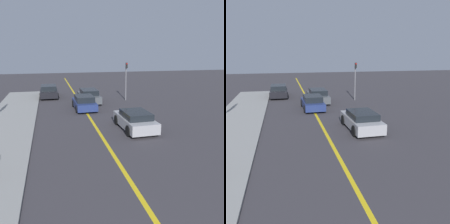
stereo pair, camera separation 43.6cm
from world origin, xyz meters
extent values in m
cube|color=gold|center=(0.00, 18.00, 0.00)|extent=(0.20, 60.00, 0.01)
cube|color=gray|center=(-5.96, 15.88, 0.05)|extent=(3.68, 31.76, 0.11)
cube|color=#9E9EA3|center=(2.46, 14.02, 0.53)|extent=(1.91, 4.22, 0.67)
cube|color=black|center=(2.46, 13.81, 1.07)|extent=(1.65, 2.33, 0.42)
cylinder|color=black|center=(1.57, 15.30, 0.36)|extent=(0.23, 0.72, 0.71)
cylinder|color=black|center=(3.30, 15.34, 0.36)|extent=(0.23, 0.72, 0.71)
cylinder|color=black|center=(1.62, 12.71, 0.36)|extent=(0.23, 0.72, 0.71)
cylinder|color=black|center=(3.35, 12.74, 0.36)|extent=(0.23, 0.72, 0.71)
cube|color=navy|center=(0.00, 20.79, 0.48)|extent=(1.82, 4.07, 0.61)
cube|color=black|center=(0.00, 20.59, 1.03)|extent=(1.57, 2.25, 0.50)
cylinder|color=black|center=(-0.84, 22.02, 0.31)|extent=(0.23, 0.63, 0.63)
cylinder|color=black|center=(0.80, 22.06, 0.31)|extent=(0.23, 0.63, 0.63)
cylinder|color=black|center=(-0.79, 19.52, 0.31)|extent=(0.23, 0.63, 0.63)
cylinder|color=black|center=(0.85, 19.56, 0.31)|extent=(0.23, 0.63, 0.63)
cube|color=#4C5156|center=(0.90, 23.85, 0.53)|extent=(1.87, 4.67, 0.67)
cube|color=black|center=(0.90, 23.62, 1.11)|extent=(1.62, 2.58, 0.50)
cylinder|color=black|center=(0.02, 25.27, 0.35)|extent=(0.23, 0.71, 0.70)
cylinder|color=black|center=(1.71, 25.30, 0.35)|extent=(0.23, 0.71, 0.70)
cylinder|color=black|center=(0.09, 22.39, 0.35)|extent=(0.23, 0.71, 0.70)
cylinder|color=black|center=(1.77, 22.43, 0.35)|extent=(0.23, 0.71, 0.70)
cube|color=black|center=(-3.06, 27.87, 0.53)|extent=(1.89, 4.67, 0.67)
cube|color=black|center=(-3.06, 27.64, 1.12)|extent=(1.66, 2.57, 0.51)
cylinder|color=black|center=(-3.95, 29.31, 0.35)|extent=(0.22, 0.70, 0.70)
cylinder|color=black|center=(-2.18, 29.32, 0.35)|extent=(0.22, 0.70, 0.70)
cylinder|color=black|center=(-3.93, 26.42, 0.35)|extent=(0.22, 0.70, 0.70)
cylinder|color=black|center=(-2.16, 26.43, 0.35)|extent=(0.22, 0.70, 0.70)
cylinder|color=slate|center=(4.91, 23.96, 1.98)|extent=(0.12, 0.12, 3.96)
cube|color=black|center=(4.91, 23.78, 3.69)|extent=(0.18, 0.18, 0.55)
sphere|color=red|center=(4.91, 23.69, 3.85)|extent=(0.14, 0.14, 0.14)
camera|label=1|loc=(-2.96, -1.21, 5.15)|focal=40.00mm
camera|label=2|loc=(-2.54, -1.31, 5.15)|focal=40.00mm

